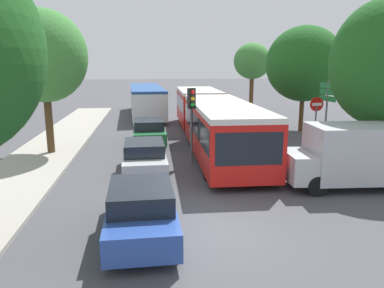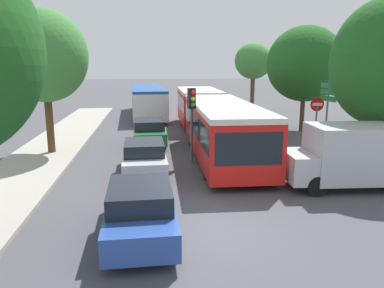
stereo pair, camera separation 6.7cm
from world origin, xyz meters
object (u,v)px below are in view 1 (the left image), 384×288
(white_van, at_px, (359,154))
(tree_left_mid, at_px, (45,59))
(traffic_light, at_px, (192,109))
(queued_car_silver, at_px, (144,157))
(articulated_bus, at_px, (210,116))
(queued_car_blue, at_px, (141,210))
(tree_right_mid, at_px, (304,66))
(tree_right_far, at_px, (252,61))
(no_entry_sign, at_px, (316,116))
(queued_car_green, at_px, (149,132))
(direction_sign_post, at_px, (327,99))
(city_bus_rear, at_px, (146,99))

(white_van, height_order, tree_left_mid, tree_left_mid)
(traffic_light, bearing_deg, queued_car_silver, -69.63)
(articulated_bus, distance_m, queued_car_silver, 7.04)
(queued_car_blue, bearing_deg, tree_right_mid, -37.11)
(queued_car_blue, bearing_deg, tree_left_mid, 24.13)
(queued_car_silver, xyz_separation_m, tree_left_mid, (-4.60, 3.84, 3.99))
(traffic_light, height_order, tree_right_far, tree_right_far)
(tree_left_mid, xyz_separation_m, tree_right_far, (14.72, 16.41, -0.05))
(no_entry_sign, bearing_deg, white_van, -8.25)
(tree_left_mid, bearing_deg, traffic_light, -19.07)
(queued_car_green, distance_m, no_entry_sign, 8.92)
(no_entry_sign, bearing_deg, direction_sign_post, 137.93)
(queued_car_silver, relative_size, traffic_light, 1.18)
(traffic_light, bearing_deg, no_entry_sign, 86.15)
(direction_sign_post, bearing_deg, articulated_bus, -25.11)
(tree_left_mid, bearing_deg, tree_right_far, 48.10)
(no_entry_sign, xyz_separation_m, direction_sign_post, (1.21, 1.34, 0.69))
(queued_car_blue, xyz_separation_m, direction_sign_post, (9.83, 9.84, 1.85))
(queued_car_green, relative_size, traffic_light, 1.21)
(white_van, height_order, no_entry_sign, no_entry_sign)
(traffic_light, bearing_deg, tree_right_far, 141.74)
(tree_left_mid, xyz_separation_m, tree_right_mid, (14.95, 4.91, -0.39))
(no_entry_sign, bearing_deg, queued_car_green, -109.40)
(articulated_bus, height_order, no_entry_sign, no_entry_sign)
(no_entry_sign, bearing_deg, city_bus_rear, -150.28)
(city_bus_rear, distance_m, tree_right_far, 10.84)
(white_van, bearing_deg, city_bus_rear, -66.31)
(white_van, xyz_separation_m, tree_left_mid, (-12.38, 6.43, 3.45))
(queued_car_silver, relative_size, direction_sign_post, 1.12)
(tree_left_mid, bearing_deg, articulated_bus, 14.09)
(queued_car_silver, bearing_deg, traffic_light, -55.83)
(queued_car_blue, xyz_separation_m, queued_car_silver, (0.06, 5.69, -0.02))
(no_entry_sign, bearing_deg, queued_car_blue, -45.42)
(direction_sign_post, distance_m, tree_right_far, 16.24)
(city_bus_rear, height_order, no_entry_sign, no_entry_sign)
(traffic_light, xyz_separation_m, direction_sign_post, (7.65, 2.63, 0.07))
(tree_right_far, bearing_deg, white_van, -95.86)
(traffic_light, bearing_deg, white_van, 38.89)
(city_bus_rear, bearing_deg, queued_car_silver, 176.97)
(articulated_bus, relative_size, queued_car_green, 4.34)
(queued_car_green, bearing_deg, no_entry_sign, -110.73)
(articulated_bus, bearing_deg, direction_sign_post, 74.52)
(white_van, distance_m, tree_right_mid, 12.02)
(articulated_bus, distance_m, white_van, 9.44)
(traffic_light, distance_m, tree_right_mid, 11.10)
(direction_sign_post, bearing_deg, tree_left_mid, -7.50)
(direction_sign_post, height_order, tree_right_mid, tree_right_mid)
(city_bus_rear, bearing_deg, direction_sign_post, -147.05)
(city_bus_rear, height_order, tree_right_mid, tree_right_mid)
(traffic_light, height_order, tree_left_mid, tree_left_mid)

